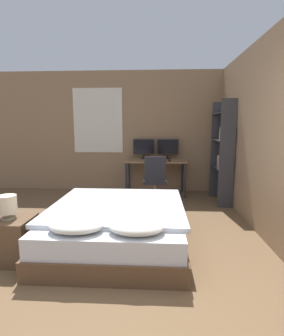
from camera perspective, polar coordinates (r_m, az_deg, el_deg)
name	(u,v)px	position (r m, az deg, el deg)	size (l,w,h in m)	color
ground_plane	(114,321)	(2.35, -6.05, -30.27)	(20.00, 20.00, 0.00)	brown
wall_back	(143,132)	(6.01, 0.19, 7.87)	(12.00, 0.08, 2.70)	#8E7051
wall_side_right	(276,137)	(3.59, 27.08, 5.94)	(0.06, 12.00, 2.70)	#8E7051
bed	(117,225)	(3.40, -5.46, -12.24)	(1.67, 1.90, 0.57)	brown
nightstand	(10,240)	(3.34, -26.77, -13.75)	(0.49, 0.42, 0.49)	brown
bedside_lamp	(7,205)	(3.21, -27.28, -7.15)	(0.20, 0.20, 0.26)	gray
desk	(155,165)	(5.67, 2.95, 0.76)	(1.32, 0.65, 0.76)	#846042
monitor_left	(144,148)	(5.86, 0.39, 4.46)	(0.47, 0.16, 0.43)	black
monitor_right	(168,148)	(5.86, 5.61, 4.41)	(0.47, 0.16, 0.43)	black
keyboard	(155,161)	(5.44, 2.94, 1.55)	(0.41, 0.13, 0.02)	black
computer_mouse	(170,161)	(5.44, 6.04, 1.61)	(0.07, 0.05, 0.04)	black
office_chair	(155,186)	(4.94, 2.86, -3.88)	(0.52, 0.52, 0.94)	black
bookshelf	(223,149)	(5.22, 17.24, 3.99)	(0.27, 0.80, 1.96)	#333338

